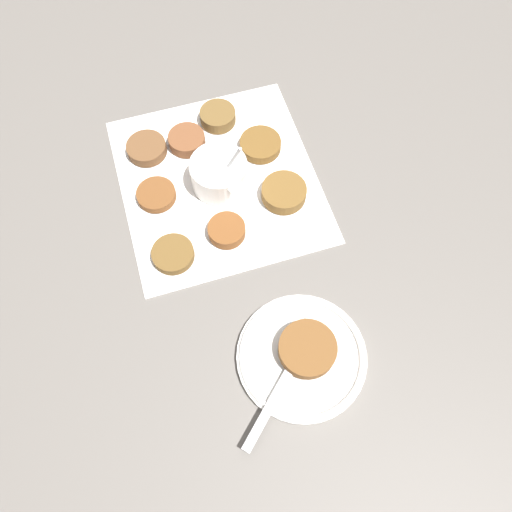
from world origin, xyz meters
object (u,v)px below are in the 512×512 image
Objects in this scene: sauce_bowl at (220,174)px; fork at (291,369)px; serving_plate at (302,356)px; fritter_on_plate at (309,348)px.

fork is at bearing -5.81° from sauce_bowl.
fritter_on_plate reaches higher than serving_plate.
fritter_on_plate reaches higher than fork.
sauce_bowl is 0.60× the size of fork.
sauce_bowl is 1.30× the size of fritter_on_plate.
fritter_on_plate is at bearing 103.31° from serving_plate.
fork is at bearing -67.75° from fritter_on_plate.
sauce_bowl is at bearing -180.00° from fritter_on_plate.
fritter_on_plate is (-0.00, 0.01, 0.02)m from serving_plate.
serving_plate is at bearing -1.83° from sauce_bowl.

